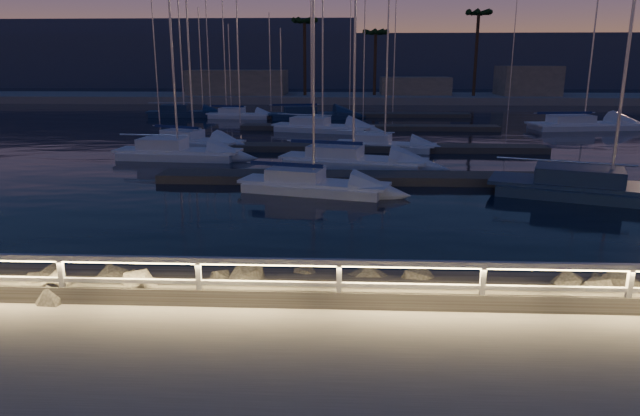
# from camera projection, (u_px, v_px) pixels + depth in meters

# --- Properties ---
(ground) EXTENTS (400.00, 400.00, 0.00)m
(ground) POSITION_uv_depth(u_px,v_px,m) (433.00, 308.00, 12.09)
(ground) COLOR #A19A91
(ground) RESTS_ON ground
(harbor_water) EXTENTS (400.00, 440.00, 0.60)m
(harbor_water) POSITION_uv_depth(u_px,v_px,m) (372.00, 145.00, 42.53)
(harbor_water) COLOR black
(harbor_water) RESTS_ON ground
(guard_rail) EXTENTS (44.11, 0.12, 1.06)m
(guard_rail) POSITION_uv_depth(u_px,v_px,m) (432.00, 274.00, 11.90)
(guard_rail) COLOR silver
(guard_rail) RESTS_ON ground
(riprap) EXTENTS (38.10, 3.04, 1.47)m
(riprap) POSITION_uv_depth(u_px,v_px,m) (344.00, 292.00, 13.31)
(riprap) COLOR slate
(riprap) RESTS_ON ground
(floating_docks) EXTENTS (22.00, 36.00, 0.40)m
(floating_docks) POSITION_uv_depth(u_px,v_px,m) (371.00, 135.00, 43.63)
(floating_docks) COLOR #59524A
(floating_docks) RESTS_ON ground
(far_shore) EXTENTS (160.00, 14.00, 5.20)m
(far_shore) POSITION_uv_depth(u_px,v_px,m) (359.00, 95.00, 83.66)
(far_shore) COLOR #A19A91
(far_shore) RESTS_ON ground
(palm_left) EXTENTS (3.00, 3.00, 11.20)m
(palm_left) POSITION_uv_depth(u_px,v_px,m) (305.00, 24.00, 79.59)
(palm_left) COLOR #503925
(palm_left) RESTS_ON ground
(palm_center) EXTENTS (3.00, 3.00, 9.70)m
(palm_center) POSITION_uv_depth(u_px,v_px,m) (376.00, 35.00, 80.43)
(palm_center) COLOR #503925
(palm_center) RESTS_ON ground
(palm_right) EXTENTS (3.00, 3.00, 12.20)m
(palm_right) POSITION_uv_depth(u_px,v_px,m) (479.00, 17.00, 78.26)
(palm_right) COLOR #503925
(palm_right) RESTS_ON ground
(distant_hills) EXTENTS (230.00, 37.50, 18.00)m
(distant_hills) POSITION_uv_depth(u_px,v_px,m) (266.00, 63.00, 141.26)
(distant_hills) COLOR #3E4660
(distant_hills) RESTS_ON ground
(sailboat_b) EXTENTS (6.93, 3.57, 11.38)m
(sailboat_b) POSITION_uv_depth(u_px,v_px,m) (310.00, 184.00, 25.44)
(sailboat_b) COLOR white
(sailboat_b) RESTS_ON ground
(sailboat_c) EXTENTS (8.37, 4.35, 13.69)m
(sailboat_c) POSITION_uv_depth(u_px,v_px,m) (349.00, 159.00, 31.59)
(sailboat_c) COLOR white
(sailboat_c) RESTS_ON ground
(sailboat_d) EXTENTS (10.09, 6.04, 16.54)m
(sailboat_d) POSITION_uv_depth(u_px,v_px,m) (603.00, 188.00, 24.32)
(sailboat_d) COLOR navy
(sailboat_d) RESTS_ON ground
(sailboat_e) EXTENTS (7.64, 2.86, 12.79)m
(sailboat_e) POSITION_uv_depth(u_px,v_px,m) (175.00, 152.00, 34.12)
(sailboat_e) COLOR white
(sailboat_e) RESTS_ON ground
(sailboat_f) EXTENTS (6.81, 3.47, 11.19)m
(sailboat_f) POSITION_uv_depth(u_px,v_px,m) (382.00, 144.00, 37.60)
(sailboat_f) COLOR white
(sailboat_f) RESTS_ON ground
(sailboat_g) EXTENTS (8.70, 4.65, 14.23)m
(sailboat_g) POSITION_uv_depth(u_px,v_px,m) (320.00, 126.00, 47.56)
(sailboat_g) COLOR white
(sailboat_g) RESTS_ON ground
(sailboat_i) EXTENTS (7.87, 3.07, 13.15)m
(sailboat_i) POSITION_uv_depth(u_px,v_px,m) (182.00, 112.00, 60.44)
(sailboat_i) COLOR navy
(sailboat_i) RESTS_ON ground
(sailboat_j) EXTENTS (7.45, 4.60, 12.34)m
(sailboat_j) POSITION_uv_depth(u_px,v_px,m) (191.00, 140.00, 39.24)
(sailboat_j) COLOR white
(sailboat_j) RESTS_ON ground
(sailboat_k) EXTENTS (9.21, 4.43, 15.07)m
(sailboat_k) POSITION_uv_depth(u_px,v_px,m) (309.00, 114.00, 58.32)
(sailboat_k) COLOR navy
(sailboat_k) RESTS_ON ground
(sailboat_l) EXTENTS (9.86, 4.31, 16.14)m
(sailboat_l) POSITION_uv_depth(u_px,v_px,m) (581.00, 124.00, 49.09)
(sailboat_l) COLOR white
(sailboat_l) RESTS_ON ground
(sailboat_n) EXTENTS (7.06, 3.06, 11.66)m
(sailboat_n) POSITION_uv_depth(u_px,v_px,m) (238.00, 114.00, 58.79)
(sailboat_n) COLOR white
(sailboat_n) RESTS_ON ground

